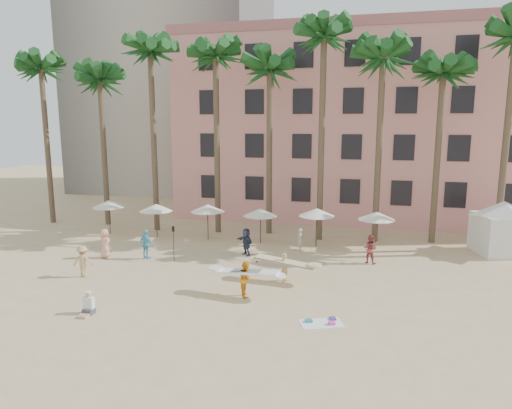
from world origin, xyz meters
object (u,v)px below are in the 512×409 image
at_px(carrier_white, 246,277).
at_px(cabana, 502,223).
at_px(carrier_yellow, 285,265).
at_px(pink_hotel, 376,128).

bearing_deg(carrier_white, cabana, 37.65).
xyz_separation_m(cabana, carrier_yellow, (-12.89, -8.60, -1.14)).
distance_m(cabana, carrier_yellow, 15.54).
distance_m(carrier_yellow, carrier_white, 2.95).
height_order(pink_hotel, carrier_yellow, pink_hotel).
bearing_deg(carrier_yellow, cabana, 33.71).
xyz_separation_m(pink_hotel, cabana, (7.98, -12.44, -5.93)).
relative_size(cabana, carrier_yellow, 1.61).
height_order(cabana, carrier_yellow, cabana).
xyz_separation_m(pink_hotel, carrier_yellow, (-4.91, -21.04, -7.07)).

